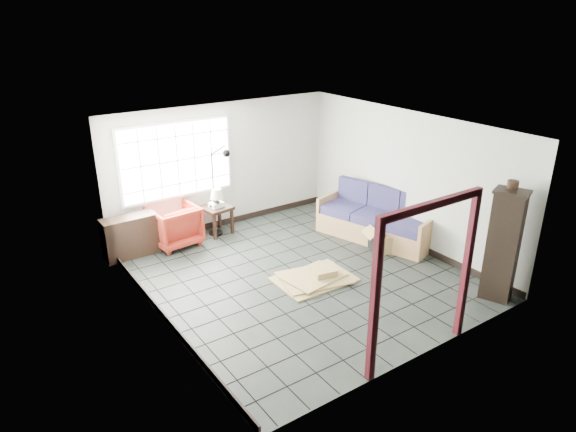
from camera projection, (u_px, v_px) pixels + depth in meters
ground at (299, 274)px, 8.97m from camera, size 5.50×5.50×0.00m
room_shell at (299, 183)px, 8.36m from camera, size 5.02×5.52×2.61m
window_panel at (177, 160)px, 9.91m from camera, size 2.32×0.08×1.52m
doorway_trim at (426, 262)px, 6.39m from camera, size 1.80×0.08×2.20m
futon_sofa at (378, 220)px, 10.29m from camera, size 1.50×2.48×1.03m
armchair at (174, 223)px, 9.97m from camera, size 0.93×0.88×0.88m
side_table at (217, 211)px, 10.44m from camera, size 0.62×0.62×0.59m
table_lamp at (217, 195)px, 10.23m from camera, size 0.28×0.28×0.40m
projector at (216, 205)px, 10.35m from camera, size 0.30×0.25×0.10m
floor_lamp at (220, 188)px, 10.24m from camera, size 0.49×0.36×1.85m
console_shelf at (130, 236)px, 9.53m from camera, size 1.01×0.42×0.78m
tall_shelf at (503, 245)px, 7.92m from camera, size 0.53×0.60×1.82m
pot at (513, 185)px, 7.64m from camera, size 0.17×0.17×0.12m
open_box at (385, 242)px, 9.82m from camera, size 0.94×0.67×0.48m
cardboard_pile at (315, 277)px, 8.78m from camera, size 1.33×1.07×0.19m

